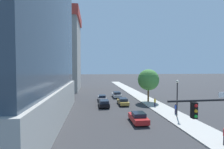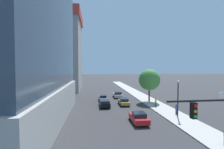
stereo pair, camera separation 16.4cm
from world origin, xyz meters
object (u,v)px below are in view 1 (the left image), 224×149
(construction_building, at_px, (56,47))
(pedestrian_yellow_shirt, at_px, (155,102))
(street_lamp, at_px, (177,93))
(car_gold, at_px, (123,101))
(street_tree, at_px, (148,80))
(car_black, at_px, (104,103))
(car_silver, at_px, (117,95))
(car_red, at_px, (138,118))
(pedestrian_blue_shirt, at_px, (176,109))
(car_gray, at_px, (102,98))

(construction_building, distance_m, pedestrian_yellow_shirt, 38.73)
(street_lamp, relative_size, car_gold, 1.29)
(street_tree, relative_size, car_black, 1.52)
(street_lamp, height_order, street_tree, street_tree)
(car_silver, bearing_deg, car_red, -90.00)
(street_tree, height_order, pedestrian_blue_shirt, street_tree)
(car_red, xyz_separation_m, pedestrian_yellow_shirt, (5.70, 8.17, 0.25))
(car_black, relative_size, car_silver, 1.02)
(car_black, relative_size, car_gray, 1.04)
(street_tree, height_order, pedestrian_yellow_shirt, street_tree)
(construction_building, xyz_separation_m, car_gold, (18.19, -24.55, -13.86))
(car_gold, distance_m, car_red, 10.91)
(street_lamp, height_order, car_gold, street_lamp)
(street_tree, distance_m, car_gold, 7.70)
(construction_building, xyz_separation_m, street_tree, (24.29, -22.51, -9.63))
(car_black, distance_m, car_silver, 10.29)
(street_tree, distance_m, pedestrian_yellow_shirt, 6.22)
(construction_building, distance_m, car_gold, 33.55)
(car_red, bearing_deg, street_tree, 64.75)
(car_gold, bearing_deg, construction_building, 126.53)
(car_red, height_order, pedestrian_blue_shirt, pedestrian_blue_shirt)
(car_black, bearing_deg, street_lamp, -38.61)
(street_lamp, bearing_deg, construction_building, 125.90)
(pedestrian_blue_shirt, relative_size, pedestrian_yellow_shirt, 1.01)
(construction_building, distance_m, pedestrian_blue_shirt, 43.32)
(car_gold, distance_m, pedestrian_yellow_shirt, 6.33)
(construction_building, xyz_separation_m, pedestrian_blue_shirt, (25.26, -32.47, -13.58))
(car_gray, relative_size, pedestrian_yellow_shirt, 2.79)
(car_black, xyz_separation_m, pedestrian_blue_shirt, (11.04, -6.76, 0.24))
(car_gray, height_order, car_silver, car_silver)
(street_lamp, height_order, car_red, street_lamp)
(car_red, bearing_deg, pedestrian_yellow_shirt, 55.09)
(car_black, bearing_deg, pedestrian_yellow_shirt, -9.31)
(construction_building, distance_m, car_red, 42.19)
(street_lamp, relative_size, street_tree, 0.78)
(car_silver, bearing_deg, street_tree, -45.90)
(street_tree, distance_m, car_silver, 9.72)
(street_lamp, bearing_deg, pedestrian_blue_shirt, 67.55)
(street_lamp, distance_m, car_black, 13.66)
(car_red, height_order, car_silver, car_silver)
(street_lamp, relative_size, car_black, 1.19)
(car_black, bearing_deg, construction_building, 118.95)
(car_gray, bearing_deg, car_red, -75.70)
(street_lamp, xyz_separation_m, car_silver, (-6.43, 17.80, -3.06))
(street_lamp, distance_m, car_red, 7.28)
(street_lamp, distance_m, car_gray, 17.83)
(street_lamp, xyz_separation_m, car_red, (-6.43, -1.45, -3.09))
(street_tree, xyz_separation_m, car_gray, (-10.08, 2.64, -4.25))
(car_black, distance_m, car_gray, 5.83)
(construction_building, bearing_deg, street_tree, -42.82)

